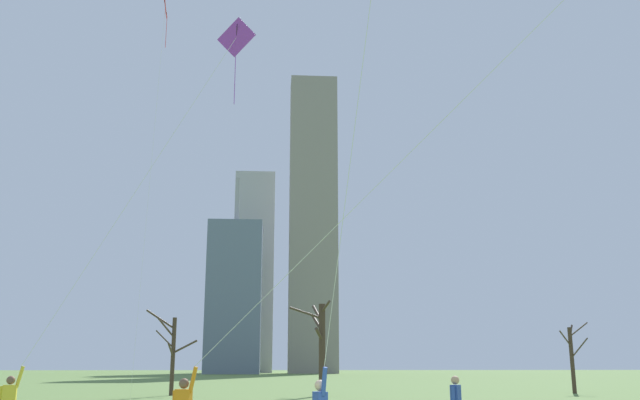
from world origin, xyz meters
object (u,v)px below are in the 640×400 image
at_px(distant_kite_high_overhead_red, 163,35).
at_px(bare_tree_rightmost, 572,356).
at_px(kite_flyer_foreground_left_blue, 302,288).
at_px(kite_flyer_far_back_teal, 334,305).
at_px(bare_tree_far_right_edge, 321,342).
at_px(bare_tree_leftmost, 172,351).
at_px(kite_flyer_midfield_right_purple, 56,326).

relative_size(distant_kite_high_overhead_red, bare_tree_rightmost, 4.20).
distance_m(kite_flyer_foreground_left_blue, distant_kite_high_overhead_red, 23.20).
height_order(kite_flyer_far_back_teal, bare_tree_far_right_edge, kite_flyer_far_back_teal).
height_order(kite_flyer_far_back_teal, distant_kite_high_overhead_red, distant_kite_high_overhead_red).
distance_m(kite_flyer_far_back_teal, bare_tree_leftmost, 31.66).
bearing_deg(kite_flyer_midfield_right_purple, bare_tree_leftmost, 91.11).
xyz_separation_m(distant_kite_high_overhead_red, bare_tree_leftmost, (-0.62, 12.90, -15.10)).
bearing_deg(distant_kite_high_overhead_red, bare_tree_leftmost, 92.77).
bearing_deg(kite_flyer_far_back_teal, distant_kite_high_overhead_red, 111.08).
relative_size(kite_flyer_far_back_teal, kite_flyer_foreground_left_blue, 1.27).
distance_m(kite_flyer_far_back_teal, kite_flyer_midfield_right_purple, 9.06).
xyz_separation_m(kite_flyer_far_back_teal, bare_tree_rightmost, (18.95, 32.11, -0.62)).
height_order(bare_tree_rightmost, bare_tree_far_right_edge, bare_tree_far_right_edge).
xyz_separation_m(kite_flyer_far_back_teal, kite_flyer_foreground_left_blue, (-0.60, 0.76, 0.41)).
bearing_deg(distant_kite_high_overhead_red, kite_flyer_foreground_left_blue, -69.83).
xyz_separation_m(distant_kite_high_overhead_red, bare_tree_rightmost, (25.83, 14.25, -15.40)).
relative_size(kite_flyer_far_back_teal, distant_kite_high_overhead_red, 0.92).
bearing_deg(bare_tree_far_right_edge, distant_kite_high_overhead_red, -125.71).
bearing_deg(bare_tree_leftmost, distant_kite_high_overhead_red, -87.23).
bearing_deg(bare_tree_rightmost, kite_flyer_foreground_left_blue, -121.95).
xyz_separation_m(distant_kite_high_overhead_red, bare_tree_far_right_edge, (8.70, 12.11, -14.58)).
height_order(kite_flyer_far_back_teal, kite_flyer_foreground_left_blue, kite_flyer_far_back_teal).
distance_m(kite_flyer_midfield_right_purple, bare_tree_leftmost, 25.03).
bearing_deg(bare_tree_rightmost, kite_flyer_far_back_teal, -120.55).
distance_m(kite_flyer_foreground_left_blue, bare_tree_far_right_edge, 29.31).
relative_size(bare_tree_rightmost, bare_tree_far_right_edge, 0.82).
height_order(distant_kite_high_overhead_red, bare_tree_rightmost, distant_kite_high_overhead_red).
xyz_separation_m(bare_tree_leftmost, bare_tree_rightmost, (26.46, 1.35, -0.30)).
bearing_deg(bare_tree_leftmost, kite_flyer_midfield_right_purple, -88.89).
bearing_deg(bare_tree_rightmost, kite_flyer_midfield_right_purple, -134.56).
xyz_separation_m(kite_flyer_midfield_right_purple, bare_tree_far_right_edge, (8.84, 24.24, 0.33)).
bearing_deg(distant_kite_high_overhead_red, kite_flyer_midfield_right_purple, -90.66).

